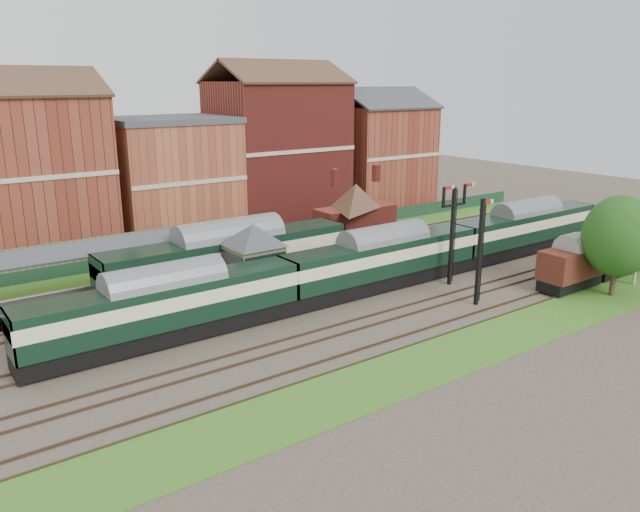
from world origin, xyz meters
TOP-DOWN VIEW (x-y plane):
  - ground at (0.00, 0.00)m, footprint 160.00×160.00m
  - grass_back at (0.00, 16.00)m, footprint 90.00×4.50m
  - grass_front at (0.00, -12.00)m, footprint 90.00×5.00m
  - fence at (0.00, 18.00)m, footprint 90.00×0.12m
  - platform at (-5.00, 9.75)m, footprint 55.00×3.40m
  - signal_box at (-3.00, 3.25)m, footprint 5.40×5.40m
  - brick_hut at (5.00, 3.25)m, footprint 3.20×2.64m
  - station_building at (12.00, 9.75)m, footprint 8.10×8.10m
  - canopy at (-11.00, 9.75)m, footprint 26.00×3.89m
  - semaphore_bracket at (12.04, -2.50)m, footprint 3.60×0.25m
  - semaphore_siding at (10.02, -7.00)m, footprint 1.23×0.25m
  - yard_lamp at (24.00, -11.50)m, footprint 2.60×0.22m
  - town_backdrop at (-0.18, 25.00)m, footprint 69.00×10.00m
  - dmu_train at (6.95, 0.00)m, footprint 54.80×2.88m
  - platform_railcar at (-3.33, 6.50)m, footprint 20.56×3.23m
  - goods_van_a at (25.09, -9.00)m, footprint 5.65×2.45m
  - goods_van_b at (18.81, -9.00)m, footprint 5.78×2.50m
  - tree_far at (20.04, -11.91)m, footprint 5.39×5.39m

SIDE VIEW (x-z plane):
  - ground at x=0.00m, z-range 0.00..0.00m
  - grass_back at x=0.00m, z-range 0.00..0.06m
  - grass_front at x=0.00m, z-range 0.00..0.06m
  - platform at x=-5.00m, z-range 0.00..1.00m
  - fence at x=0.00m, z-range 0.00..1.50m
  - brick_hut at x=5.00m, z-range -0.28..2.67m
  - goods_van_a at x=25.09m, z-range 0.25..3.67m
  - goods_van_b at x=18.81m, z-range 0.25..3.75m
  - dmu_train at x=6.95m, z-range 0.36..4.57m
  - platform_railcar at x=-3.33m, z-range 0.38..5.11m
  - signal_box at x=-3.00m, z-range 0.19..6.19m
  - station_building at x=12.00m, z-range 1.01..6.91m
  - yard_lamp at x=24.00m, z-range 0.49..7.49m
  - semaphore_siding at x=10.02m, z-range 0.16..8.16m
  - canopy at x=-11.00m, z-range 2.54..6.62m
  - semaphore_bracket at x=12.04m, z-range 0.54..8.72m
  - tree_far at x=20.04m, z-range 0.82..8.69m
  - town_backdrop at x=-0.18m, z-range -1.00..15.00m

